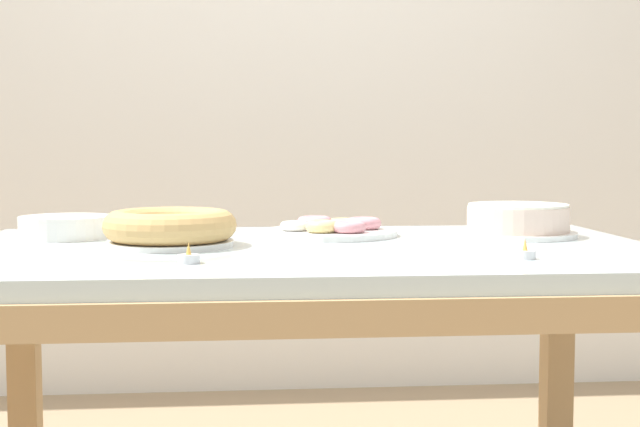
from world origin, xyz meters
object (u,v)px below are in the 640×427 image
cake_chocolate_round (518,221)px  pastry_platter (331,229)px  cake_golden_bundt (170,228)px  plate_stack (66,227)px  tealight_left_edge (525,254)px  tealight_right_edge (559,225)px  tealight_near_cakes (189,258)px

cake_chocolate_round → pastry_platter: cake_chocolate_round is taller
cake_chocolate_round → pastry_platter: (-0.43, 0.06, -0.02)m
cake_golden_bundt → plate_stack: cake_golden_bundt is taller
plate_stack → tealight_left_edge: (0.92, -0.46, -0.01)m
tealight_left_edge → cake_golden_bundt: bearing=158.2°
cake_golden_bundt → pastry_platter: bearing=27.3°
pastry_platter → cake_golden_bundt: bearing=-152.7°
cake_golden_bundt → pastry_platter: size_ratio=0.89×
cake_chocolate_round → tealight_right_edge: 0.25m
cake_golden_bundt → tealight_left_edge: size_ratio=6.91×
pastry_platter → tealight_near_cakes: (-0.30, -0.46, -0.00)m
cake_golden_bundt → tealight_near_cakes: cake_golden_bundt is taller
cake_chocolate_round → pastry_platter: size_ratio=0.86×
plate_stack → tealight_near_cakes: 0.55m
cake_golden_bundt → tealight_left_edge: (0.67, -0.27, -0.03)m
cake_chocolate_round → cake_golden_bundt: (-0.78, -0.13, 0.00)m
cake_chocolate_round → tealight_near_cakes: cake_chocolate_round is taller
cake_golden_bundt → tealight_right_edge: bearing=18.2°
pastry_platter → tealight_near_cakes: size_ratio=7.79×
tealight_right_edge → pastry_platter: bearing=-167.9°
cake_chocolate_round → plate_stack: size_ratio=1.27×
plate_stack → tealight_right_edge: plate_stack is taller
tealight_right_edge → cake_golden_bundt: bearing=-161.8°
cake_golden_bundt → tealight_near_cakes: size_ratio=6.91×
plate_stack → pastry_platter: bearing=-0.4°
cake_golden_bundt → plate_stack: bearing=142.8°
pastry_platter → plate_stack: size_ratio=1.48×
cake_chocolate_round → cake_golden_bundt: 0.79m
cake_chocolate_round → plate_stack: 1.03m
tealight_near_cakes → cake_golden_bundt: bearing=101.1°
tealight_left_edge → pastry_platter: bearing=124.8°
pastry_platter → plate_stack: bearing=179.6°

